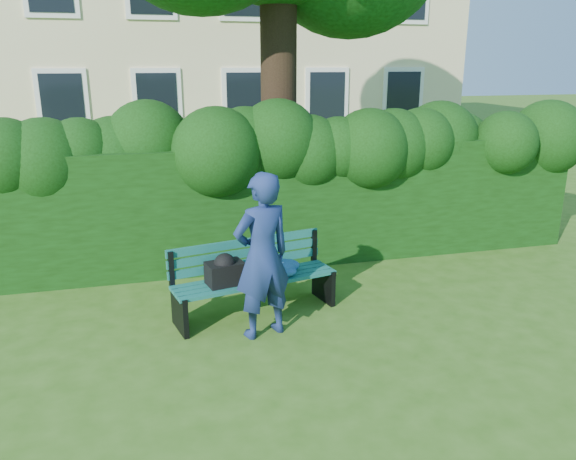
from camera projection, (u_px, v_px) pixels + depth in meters
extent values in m
plane|color=#315B16|center=(301.00, 320.00, 6.71)|extent=(80.00, 80.00, 0.00)
cube|color=white|center=(62.00, 100.00, 14.51)|extent=(1.30, 0.08, 1.60)
cube|color=black|center=(62.00, 100.00, 14.48)|extent=(1.05, 0.04, 1.35)
cube|color=white|center=(157.00, 99.00, 15.09)|extent=(1.30, 0.08, 1.60)
cube|color=black|center=(157.00, 99.00, 15.05)|extent=(1.05, 0.04, 1.35)
cube|color=white|center=(245.00, 97.00, 15.67)|extent=(1.30, 0.08, 1.60)
cube|color=black|center=(245.00, 97.00, 15.63)|extent=(1.05, 0.04, 1.35)
cube|color=white|center=(327.00, 96.00, 16.25)|extent=(1.30, 0.08, 1.60)
cube|color=black|center=(327.00, 96.00, 16.21)|extent=(1.05, 0.04, 1.35)
cube|color=white|center=(403.00, 95.00, 16.83)|extent=(1.30, 0.08, 1.60)
cube|color=black|center=(403.00, 95.00, 16.79)|extent=(1.05, 0.04, 1.35)
cube|color=black|center=(261.00, 204.00, 8.49)|extent=(10.00, 1.00, 1.80)
cylinder|color=black|center=(279.00, 80.00, 8.86)|extent=(0.57, 0.57, 5.37)
cube|color=#0F4F4D|center=(262.00, 285.00, 6.58)|extent=(1.97, 0.52, 0.04)
cube|color=#0F4F4D|center=(258.00, 281.00, 6.69)|extent=(1.97, 0.52, 0.04)
cube|color=#0F4F4D|center=(254.00, 278.00, 6.79)|extent=(1.97, 0.52, 0.04)
cube|color=#0F4F4D|center=(250.00, 275.00, 6.89)|extent=(1.97, 0.52, 0.04)
cube|color=#0F4F4D|center=(247.00, 263.00, 6.92)|extent=(1.96, 0.46, 0.10)
cube|color=#0F4F4D|center=(246.00, 253.00, 6.89)|extent=(1.96, 0.46, 0.10)
cube|color=#0F4F4D|center=(246.00, 242.00, 6.86)|extent=(1.96, 0.46, 0.10)
cube|color=black|center=(180.00, 313.00, 6.39)|extent=(0.17, 0.50, 0.44)
cube|color=black|center=(171.00, 270.00, 6.49)|extent=(0.07, 0.07, 0.45)
cube|color=black|center=(180.00, 296.00, 6.29)|extent=(0.15, 0.42, 0.05)
cube|color=black|center=(323.00, 284.00, 7.21)|extent=(0.17, 0.50, 0.44)
cube|color=black|center=(314.00, 247.00, 7.31)|extent=(0.07, 0.07, 0.45)
cube|color=black|center=(326.00, 269.00, 7.11)|extent=(0.15, 0.42, 0.05)
cube|color=white|center=(222.00, 285.00, 6.49)|extent=(0.20, 0.17, 0.02)
cube|color=black|center=(225.00, 273.00, 6.53)|extent=(0.47, 0.37, 0.26)
imported|color=navy|center=(262.00, 256.00, 6.10)|extent=(0.78, 0.63, 1.87)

